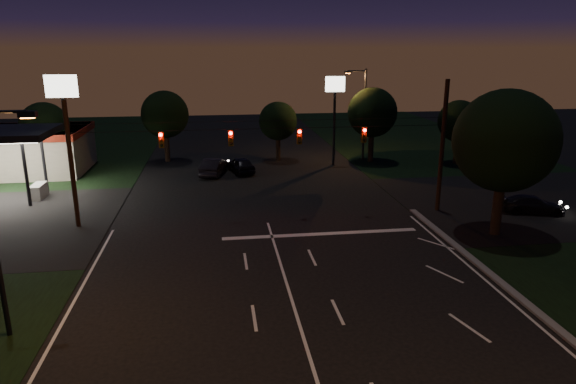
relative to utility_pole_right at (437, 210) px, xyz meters
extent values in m
plane|color=black|center=(-12.00, -15.00, 0.00)|extent=(140.00, 140.00, 0.00)
cube|color=black|center=(8.00, 1.00, 0.00)|extent=(20.00, 16.00, 0.02)
cube|color=silver|center=(-9.00, -3.50, 0.01)|extent=(12.00, 0.50, 0.01)
cylinder|color=black|center=(0.00, 0.00, 0.00)|extent=(0.30, 0.30, 9.00)
cylinder|color=black|center=(-24.00, 0.00, 0.00)|extent=(0.28, 0.28, 8.00)
cylinder|color=black|center=(-12.00, 0.00, 6.00)|extent=(24.00, 0.03, 0.03)
cylinder|color=black|center=(-12.00, 0.00, 6.50)|extent=(24.00, 0.02, 0.02)
cube|color=#3F3307|center=(-18.50, 0.00, 5.45)|extent=(0.32, 0.26, 1.00)
sphere|color=#FF0705|center=(-18.50, -0.16, 5.78)|extent=(0.22, 0.22, 0.22)
sphere|color=black|center=(-18.50, -0.16, 5.45)|extent=(0.20, 0.20, 0.20)
sphere|color=black|center=(-18.50, -0.16, 5.12)|extent=(0.20, 0.20, 0.20)
cube|color=#3F3307|center=(-14.20, 0.00, 5.45)|extent=(0.32, 0.26, 1.00)
sphere|color=#FF0705|center=(-14.20, -0.16, 5.78)|extent=(0.22, 0.22, 0.22)
sphere|color=black|center=(-14.20, -0.16, 5.45)|extent=(0.20, 0.20, 0.20)
sphere|color=black|center=(-14.20, -0.16, 5.12)|extent=(0.20, 0.20, 0.20)
cube|color=#3F3307|center=(-9.80, 0.00, 5.45)|extent=(0.32, 0.26, 1.00)
sphere|color=#FF0705|center=(-9.80, -0.16, 5.78)|extent=(0.22, 0.22, 0.22)
sphere|color=black|center=(-9.80, -0.16, 5.45)|extent=(0.20, 0.20, 0.20)
sphere|color=black|center=(-9.80, -0.16, 5.12)|extent=(0.20, 0.20, 0.20)
cube|color=#3F3307|center=(-5.50, 0.00, 5.45)|extent=(0.32, 0.26, 1.00)
sphere|color=#FF0705|center=(-5.50, -0.16, 5.78)|extent=(0.22, 0.22, 0.22)
sphere|color=black|center=(-5.50, -0.16, 5.45)|extent=(0.20, 0.20, 0.20)
sphere|color=black|center=(-5.50, -0.16, 5.12)|extent=(0.20, 0.20, 0.20)
cube|color=gray|center=(-34.00, 16.00, 2.00)|extent=(14.00, 8.00, 4.00)
cube|color=maroon|center=(-34.00, 16.00, 3.70)|extent=(14.20, 8.20, 0.60)
cube|color=gray|center=(-28.50, 7.00, 0.55)|extent=(0.80, 2.00, 1.10)
cylinder|color=black|center=(-28.50, 5.00, 2.40)|extent=(0.24, 0.24, 4.80)
cylinder|color=black|center=(-28.50, 9.00, 2.40)|extent=(0.24, 0.24, 4.80)
cylinder|color=black|center=(-26.00, 7.00, 3.75)|extent=(0.24, 0.24, 7.50)
cube|color=white|center=(-26.00, 7.00, 8.30)|extent=(2.20, 0.30, 1.60)
cylinder|color=black|center=(-4.00, 15.00, 3.50)|extent=(0.24, 0.24, 7.00)
cube|color=white|center=(-4.00, 15.00, 7.70)|extent=(1.80, 0.30, 1.40)
cylinder|color=black|center=(-22.60, -13.00, 8.80)|extent=(1.80, 0.12, 0.12)
cube|color=black|center=(-21.70, -13.00, 8.70)|extent=(0.60, 0.35, 0.22)
cube|color=orange|center=(-21.70, -13.00, 8.58)|extent=(0.45, 0.25, 0.04)
cylinder|color=black|center=(-0.50, 17.00, 4.50)|extent=(0.20, 0.20, 9.00)
cylinder|color=black|center=(-1.40, 17.00, 8.80)|extent=(1.80, 0.12, 0.12)
cube|color=black|center=(-2.30, 17.00, 8.70)|extent=(0.60, 0.35, 0.22)
cube|color=orange|center=(-2.30, 17.00, 8.58)|extent=(0.45, 0.25, 0.04)
cylinder|color=black|center=(1.50, -5.00, 2.00)|extent=(0.60, 0.60, 4.00)
sphere|color=black|center=(1.50, -5.00, 5.76)|extent=(6.00, 6.00, 6.00)
sphere|color=black|center=(2.10, -4.55, 5.58)|extent=(4.50, 4.50, 4.50)
sphere|color=black|center=(0.90, -4.70, 5.62)|extent=(4.20, 4.20, 4.20)
cylinder|color=black|center=(-30.00, 15.00, 1.50)|extent=(0.49, 0.49, 3.00)
sphere|color=black|center=(-30.00, 15.00, 4.32)|extent=(4.20, 4.20, 4.20)
sphere|color=black|center=(-29.58, 15.32, 4.19)|extent=(3.15, 3.15, 3.15)
sphere|color=black|center=(-30.42, 15.21, 4.23)|extent=(2.94, 2.94, 2.94)
cylinder|color=black|center=(-20.00, 19.00, 1.62)|extent=(0.52, 0.52, 3.25)
sphere|color=black|center=(-20.00, 19.00, 4.68)|extent=(4.60, 4.60, 4.60)
sphere|color=black|center=(-19.54, 19.34, 4.54)|extent=(3.45, 3.45, 3.45)
sphere|color=black|center=(-20.46, 19.23, 4.58)|extent=(3.22, 3.22, 3.22)
cylinder|color=black|center=(-9.00, 18.00, 1.38)|extent=(0.47, 0.47, 2.75)
sphere|color=black|center=(-9.00, 18.00, 3.96)|extent=(3.80, 3.80, 3.80)
sphere|color=black|center=(-8.62, 18.28, 3.85)|extent=(2.85, 2.85, 2.85)
sphere|color=black|center=(-9.38, 18.19, 3.87)|extent=(2.66, 2.66, 2.66)
cylinder|color=black|center=(0.00, 16.00, 1.70)|extent=(0.53, 0.53, 3.40)
sphere|color=black|center=(0.00, 16.00, 4.90)|extent=(4.80, 4.80, 4.80)
sphere|color=black|center=(0.48, 16.36, 4.75)|extent=(3.60, 3.60, 3.60)
sphere|color=black|center=(-0.48, 16.24, 4.79)|extent=(3.36, 3.36, 3.36)
cylinder|color=black|center=(8.00, 14.00, 1.45)|extent=(0.48, 0.48, 2.90)
sphere|color=black|center=(8.00, 14.00, 4.18)|extent=(4.00, 4.00, 4.00)
sphere|color=black|center=(8.40, 14.30, 4.06)|extent=(3.00, 3.00, 3.00)
sphere|color=black|center=(7.60, 14.20, 4.09)|extent=(2.80, 2.80, 2.80)
imported|color=black|center=(-13.00, 13.26, 0.72)|extent=(2.68, 4.49, 1.43)
imported|color=black|center=(-15.43, 12.69, 0.75)|extent=(2.61, 4.81, 1.50)
imported|color=black|center=(6.19, -1.47, 0.61)|extent=(4.52, 2.85, 1.22)
camera|label=1|loc=(-15.09, -32.36, 10.98)|focal=32.00mm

